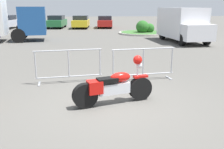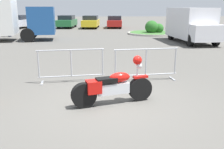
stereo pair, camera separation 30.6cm
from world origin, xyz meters
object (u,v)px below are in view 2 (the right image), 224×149
Objects in this scene: motorcycle at (113,86)px; crowd_barrier_near at (71,65)px; parked_car_blue at (42,22)px; delivery_van at (191,24)px; parked_car_white at (18,22)px; parked_car_green at (67,21)px; parked_car_yellow at (91,22)px; crowd_barrier_far at (146,64)px; parked_car_red at (115,22)px; pedestrian at (9,25)px.

motorcycle is 0.98× the size of crowd_barrier_near.
delivery_van is at bearing -129.84° from parked_car_blue.
parked_car_white is 1.02× the size of parked_car_green.
parked_car_yellow is (8.35, -0.46, -0.03)m from parked_car_white.
parked_car_yellow reaches higher than crowd_barrier_far.
parked_car_red is at bearing -87.96° from parked_car_green.
pedestrian reaches higher than parked_car_red.
motorcycle is at bearing -61.48° from pedestrian.
parked_car_white is at bearing -133.80° from delivery_van.
parked_car_white is 1.04× the size of parked_car_yellow.
delivery_van is 1.22× the size of parked_car_red.
motorcycle is 2.31m from crowd_barrier_near.
parked_car_green is at bearing 70.05° from pedestrian.
parked_car_white reaches higher than motorcycle.
parked_car_blue is 1.02× the size of parked_car_yellow.
delivery_van reaches higher than motorcycle.
crowd_barrier_far is 21.83m from parked_car_red.
parked_car_white is at bearing 115.62° from crowd_barrier_far.
crowd_barrier_near is 0.47× the size of parked_car_white.
parked_car_red is 12.70m from pedestrian.
crowd_barrier_far is 15.72m from pedestrian.
motorcycle is 16.82m from pedestrian.
parked_car_red is (0.59, 21.82, 0.14)m from crowd_barrier_far.
parked_car_white is at bearing 94.34° from parked_car_red.
parked_car_white is (-8.12, 21.98, 0.20)m from crowd_barrier_near.
crowd_barrier_near is at bearing -62.32° from pedestrian.
parked_car_white is at bearing 92.02° from parked_car_yellow.
pedestrian is (-3.68, -9.01, 0.19)m from parked_car_green.
parked_car_yellow is (-7.07, 12.46, -0.52)m from delivery_van.
parked_car_green is 5.57m from parked_car_red.
crowd_barrier_near is 0.49× the size of parked_car_yellow.
motorcycle is 2.31m from crowd_barrier_far.
crowd_barrier_near is at bearing 177.33° from parked_car_red.
crowd_barrier_far is 10.31m from delivery_van.
parked_car_white is 2.80m from parked_car_blue.
motorcycle is 23.51m from parked_car_yellow.
crowd_barrier_near is 1.25× the size of pedestrian.
parked_car_blue is at bearing 93.35° from parked_car_yellow.
parked_car_white reaches higher than parked_car_red.
delivery_van is 1.18× the size of parked_car_yellow.
delivery_van is at bearing 45.67° from motorcycle.
delivery_van is 16.37m from parked_car_green.
parked_car_green is (5.56, 0.14, -0.02)m from parked_car_white.
crowd_barrier_near is 0.48× the size of parked_car_green.
motorcycle is at bearing -58.44° from crowd_barrier_near.
parked_car_red reaches higher than crowd_barrier_far.
motorcycle is 0.47× the size of parked_car_green.
motorcycle is 0.47× the size of parked_car_blue.
parked_car_yellow is 2.80m from parked_car_red.
pedestrian is (-0.89, -8.58, 0.18)m from parked_car_blue.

